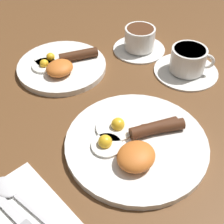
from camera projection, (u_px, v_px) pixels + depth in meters
ground_plane at (136, 146)px, 0.63m from camera, size 3.00×3.00×0.00m
breakfast_plate_near at (136, 143)px, 0.62m from camera, size 0.28×0.28×0.05m
breakfast_plate_far at (62, 66)px, 0.80m from camera, size 0.23×0.23×0.05m
teacup_near at (188, 63)px, 0.79m from camera, size 0.16×0.16×0.07m
teacup_far at (140, 41)px, 0.86m from camera, size 0.15×0.15×0.07m
napkin at (26, 215)px, 0.52m from camera, size 0.13×0.19×0.01m
knife at (23, 223)px, 0.50m from camera, size 0.02×0.20×0.01m
spoon at (12, 193)px, 0.54m from camera, size 0.04×0.19×0.01m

